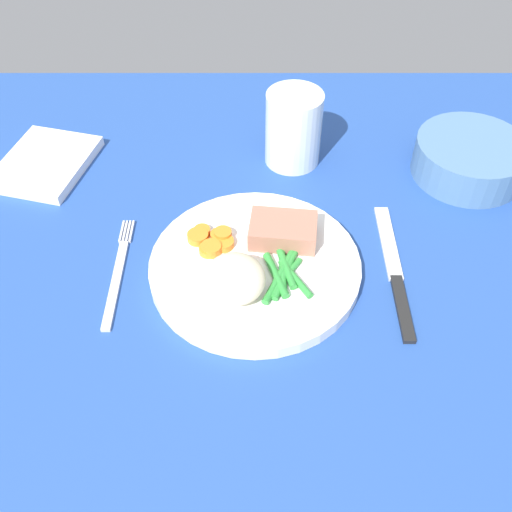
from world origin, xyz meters
The scene contains 11 objects.
dining_table centered at (0.00, 0.00, 1.00)cm, with size 120.00×90.00×2.00cm.
dinner_plate centered at (2.86, 0.87, 2.80)cm, with size 23.95×23.95×1.60cm, color white.
meat_portion centered at (6.09, 4.64, 4.85)cm, with size 7.68×5.19×2.51cm, color #A86B56.
mashed_potatoes centered at (0.71, -3.44, 5.69)cm, with size 6.63×6.71×4.18cm, color beige.
carrot_slices centered at (-2.07, 3.81, 4.08)cm, with size 5.47×5.06×1.24cm.
green_beans centered at (5.98, -1.16, 4.00)cm, with size 5.55×9.20×0.88cm.
fork centered at (-12.77, 0.61, 2.20)cm, with size 1.44×16.60×0.40cm.
knife centered at (18.80, 0.59, 2.20)cm, with size 1.70×20.50×0.64cm.
water_glass centered at (7.94, 21.74, 6.31)cm, with size 7.48×7.48×10.14cm.
salad_bowl centered at (31.28, 18.72, 4.77)cm, with size 14.64×14.64×4.90cm.
napkin centered at (-25.69, 19.98, 2.69)cm, with size 10.97×13.54×1.38cm, color white.
Camera 1 is at (2.98, -43.77, 52.27)cm, focal length 41.18 mm.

